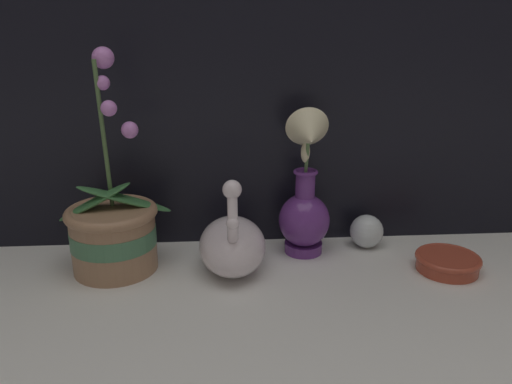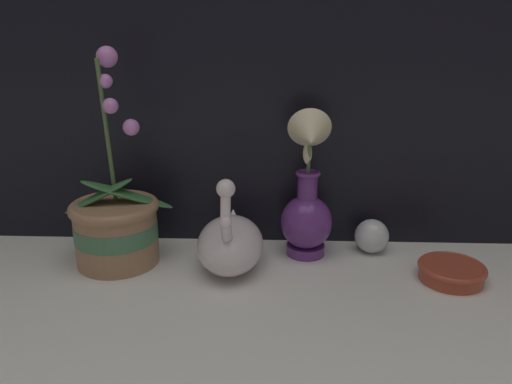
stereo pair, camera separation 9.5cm
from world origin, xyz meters
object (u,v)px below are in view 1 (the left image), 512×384
Objects in this scene: blue_vase at (305,202)px; amber_dish at (448,261)px; swan_figurine at (232,242)px; glass_sphere at (367,231)px; orchid_potted_plant at (113,230)px.

blue_vase is 0.30m from amber_dish.
swan_figurine reaches higher than glass_sphere.
orchid_potted_plant is 3.38× the size of amber_dish.
glass_sphere reaches higher than amber_dish.
blue_vase is (0.38, 0.05, 0.03)m from orchid_potted_plant.
orchid_potted_plant is at bearing 175.68° from swan_figurine.
glass_sphere is (0.29, 0.08, -0.02)m from swan_figurine.
amber_dish is (0.13, -0.12, -0.02)m from glass_sphere.
glass_sphere is 0.18m from amber_dish.
amber_dish is (0.65, -0.05, -0.06)m from orchid_potted_plant.
glass_sphere is 0.57× the size of amber_dish.
amber_dish is at bearing -20.11° from blue_vase.
swan_figurine is at bearing -163.81° from glass_sphere.
orchid_potted_plant reaches higher than glass_sphere.
swan_figurine is 0.17m from blue_vase.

